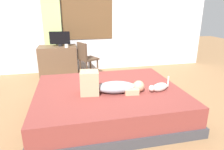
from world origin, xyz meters
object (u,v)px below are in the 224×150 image
Objects in this scene: bed at (109,101)px; chair_by_desk at (86,57)px; person_lying at (109,86)px; desk at (58,61)px; cup at (67,46)px; cat at (159,87)px; tv_monitor at (60,39)px.

bed is 2.62× the size of chair_by_desk.
bed is 2.39× the size of person_lying.
cup reaches higher than desk.
person_lying is 2.02m from chair_by_desk.
person_lying is 2.20m from cup.
chair_by_desk reaches higher than cat.
bed is 1.89m from chair_by_desk.
desk is 0.51m from cup.
desk reaches higher than cat.
chair_by_desk reaches higher than bed.
chair_by_desk reaches higher than cup.
cat is 2.88m from desk.
cup reaches higher than cat.
person_lying is 11.67× the size of cup.
cup is at bearing 167.92° from chair_by_desk.
tv_monitor is 5.94× the size of cup.
chair_by_desk reaches higher than desk.
cat is at bearing -57.72° from desk.
cat is at bearing -20.52° from bed.
tv_monitor is (-0.74, 2.16, 0.71)m from bed.
bed is 27.88× the size of cup.
bed is 2.32m from desk.
tv_monitor is 0.77m from chair_by_desk.
tv_monitor is (-0.72, 2.33, 0.38)m from person_lying.
desk is at bearing 122.28° from cat.
tv_monitor is at bearing 123.95° from cup.
chair_by_desk is (0.66, -0.31, 0.14)m from desk.
bed is at bearing -84.86° from chair_by_desk.
tv_monitor is at bearing 151.88° from chair_by_desk.
bed is 2.40m from tv_monitor.
chair_by_desk is (-0.17, 1.86, 0.30)m from bed.
desk is at bearing 109.03° from person_lying.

